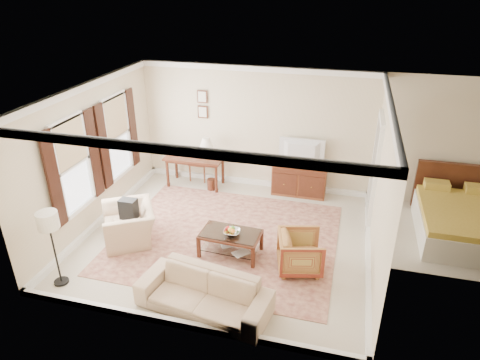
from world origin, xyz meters
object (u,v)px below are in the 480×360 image
at_px(writing_desk, 195,161).
at_px(sofa, 204,288).
at_px(tv, 302,144).
at_px(sideboard, 299,179).
at_px(coffee_table, 231,238).
at_px(striped_armchair, 300,251).
at_px(club_armchair, 129,219).

distance_m(writing_desk, sofa, 4.38).
height_order(tv, sofa, tv).
bearing_deg(sideboard, sofa, -101.86).
distance_m(sideboard, coffee_table, 2.87).
xyz_separation_m(tv, sofa, (-0.89, -4.22, -0.85)).
xyz_separation_m(writing_desk, tv, (2.52, 0.16, 0.61)).
height_order(sideboard, striped_armchair, striped_armchair).
relative_size(coffee_table, sofa, 0.54).
bearing_deg(writing_desk, tv, 3.62).
xyz_separation_m(coffee_table, club_armchair, (-2.03, -0.04, 0.11)).
height_order(sideboard, tv, tv).
bearing_deg(sideboard, tv, -90.00).
distance_m(tv, coffee_table, 2.99).
bearing_deg(tv, club_armchair, 43.28).
distance_m(coffee_table, striped_armchair, 1.31).
relative_size(coffee_table, striped_armchair, 1.46).
bearing_deg(striped_armchair, writing_desk, 33.63).
distance_m(sideboard, striped_armchair, 2.89).
relative_size(sideboard, striped_armchair, 1.62).
xyz_separation_m(writing_desk, sofa, (1.63, -4.06, -0.25)).
bearing_deg(writing_desk, coffee_table, -57.59).
bearing_deg(club_armchair, coffee_table, 59.18).
bearing_deg(sideboard, striped_armchair, -81.94).
bearing_deg(tv, sofa, 78.08).
bearing_deg(sofa, tv, 87.40).
relative_size(writing_desk, club_armchair, 1.30).
bearing_deg(striped_armchair, coffee_table, 70.54).
bearing_deg(tv, coffee_table, 71.69).
xyz_separation_m(sideboard, club_armchair, (-2.93, -2.78, 0.09)).
bearing_deg(striped_armchair, club_armchair, 74.72).
xyz_separation_m(sideboard, striped_armchair, (0.40, -2.86, 0.00)).
distance_m(writing_desk, tv, 2.59).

